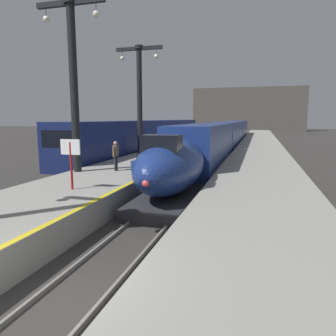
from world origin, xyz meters
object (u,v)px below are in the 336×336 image
object	(u,v)px
regional_train_adjacent	(153,135)
station_column_mid	(73,70)
departure_info_board	(71,154)
highspeed_train_main	(225,136)
rolling_suitcase	(135,166)
station_column_far	(139,89)
passenger_near_edge	(116,153)

from	to	relation	value
regional_train_adjacent	station_column_mid	xyz separation A→B (m)	(2.20, -19.46, 4.46)
regional_train_adjacent	departure_info_board	size ratio (longest dim) A/B	17.26
highspeed_train_main	departure_info_board	world-z (taller)	highspeed_train_main
regional_train_adjacent	departure_info_board	world-z (taller)	regional_train_adjacent
highspeed_train_main	departure_info_board	bearing A→B (deg)	-97.62
station_column_mid	rolling_suitcase	distance (m)	6.16
station_column_far	departure_info_board	bearing A→B (deg)	-80.61
highspeed_train_main	station_column_mid	bearing A→B (deg)	-104.42
station_column_mid	passenger_near_edge	xyz separation A→B (m)	(1.96, 0.88, -4.55)
regional_train_adjacent	rolling_suitcase	distance (m)	19.27
regional_train_adjacent	station_column_far	world-z (taller)	station_column_far
rolling_suitcase	station_column_far	bearing A→B (deg)	109.36
station_column_mid	rolling_suitcase	bearing A→B (deg)	16.97
highspeed_train_main	station_column_far	size ratio (longest dim) A/B	6.41
station_column_far	departure_info_board	xyz separation A→B (m)	(2.29, -13.83, -3.87)
highspeed_train_main	rolling_suitcase	xyz separation A→B (m)	(-2.80, -22.00, -0.60)
highspeed_train_main	passenger_near_edge	xyz separation A→B (m)	(-3.94, -22.06, 0.09)
station_column_mid	station_column_far	bearing A→B (deg)	90.00
regional_train_adjacent	passenger_near_edge	distance (m)	19.04
highspeed_train_main	passenger_near_edge	world-z (taller)	highspeed_train_main
highspeed_train_main	passenger_near_edge	bearing A→B (deg)	-100.13
passenger_near_edge	departure_info_board	world-z (taller)	departure_info_board
rolling_suitcase	passenger_near_edge	bearing A→B (deg)	-176.86
regional_train_adjacent	passenger_near_edge	bearing A→B (deg)	-77.38
station_column_far	departure_info_board	size ratio (longest dim) A/B	4.20
station_column_far	rolling_suitcase	distance (m)	10.65
highspeed_train_main	departure_info_board	xyz separation A→B (m)	(-3.61, -26.99, 0.60)
passenger_near_edge	station_column_mid	bearing A→B (deg)	-155.69
passenger_near_edge	station_column_far	bearing A→B (deg)	102.41
station_column_mid	passenger_near_edge	size ratio (longest dim) A/B	5.45
station_column_far	highspeed_train_main	bearing A→B (deg)	65.85
highspeed_train_main	passenger_near_edge	size ratio (longest dim) A/B	33.78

